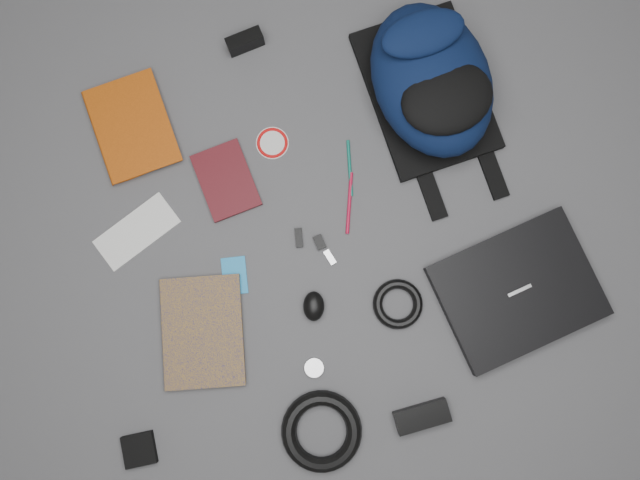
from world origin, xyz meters
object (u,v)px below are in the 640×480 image
object	(u,v)px
power_brick	(422,416)
compact_camera	(245,42)
comic_book	(162,335)
pouch	(139,450)
textbook_red	(97,139)
laptop	(517,291)
dvd_case	(226,180)
backpack	(432,80)
mouse	(314,306)

from	to	relation	value
power_brick	compact_camera	bearing A→B (deg)	99.27
comic_book	pouch	distance (m)	0.28
textbook_red	comic_book	distance (m)	0.52
laptop	power_brick	distance (m)	0.39
textbook_red	power_brick	size ratio (longest dim) A/B	1.92
laptop	power_brick	world-z (taller)	laptop
textbook_red	dvd_case	xyz separation A→B (m)	(0.27, -0.21, -0.01)
backpack	power_brick	bearing A→B (deg)	-110.51
comic_book	backpack	bearing A→B (deg)	38.96
textbook_red	compact_camera	world-z (taller)	compact_camera
backpack	laptop	size ratio (longest dim) A/B	1.18
backpack	power_brick	size ratio (longest dim) A/B	3.32
backpack	mouse	size ratio (longest dim) A/B	6.00
comic_book	mouse	distance (m)	0.38
backpack	comic_book	world-z (taller)	backpack
laptop	power_brick	size ratio (longest dim) A/B	2.81
laptop	textbook_red	size ratio (longest dim) A/B	1.46
laptop	mouse	size ratio (longest dim) A/B	5.07
textbook_red	pouch	world-z (taller)	textbook_red
mouse	power_brick	xyz separation A→B (m)	(0.15, -0.34, -0.00)
compact_camera	mouse	distance (m)	0.69
backpack	dvd_case	bearing A→B (deg)	-174.42
textbook_red	mouse	distance (m)	0.69
compact_camera	mouse	bearing A→B (deg)	-97.86
dvd_case	power_brick	bearing A→B (deg)	-71.67
compact_camera	power_brick	world-z (taller)	compact_camera
comic_book	mouse	size ratio (longest dim) A/B	3.73
backpack	dvd_case	xyz separation A→B (m)	(-0.56, -0.04, -0.08)
backpack	compact_camera	bearing A→B (deg)	146.05
backpack	mouse	distance (m)	0.62
compact_camera	pouch	distance (m)	1.04
backpack	dvd_case	size ratio (longest dim) A/B	2.43
comic_book	dvd_case	distance (m)	0.41
textbook_red	pouch	distance (m)	0.77
laptop	comic_book	size ratio (longest dim) A/B	1.36
backpack	dvd_case	distance (m)	0.56
dvd_case	mouse	distance (m)	0.39
backpack	textbook_red	bearing A→B (deg)	169.76
compact_camera	laptop	bearing A→B (deg)	-65.58
compact_camera	textbook_red	bearing A→B (deg)	-168.64
textbook_red	compact_camera	xyz separation A→B (m)	(0.44, 0.11, 0.01)
textbook_red	comic_book	size ratio (longest dim) A/B	0.93
laptop	textbook_red	bearing A→B (deg)	135.76
dvd_case	pouch	xyz separation A→B (m)	(-0.42, -0.55, 0.00)
dvd_case	mouse	xyz separation A→B (m)	(0.10, -0.37, 0.01)
comic_book	textbook_red	bearing A→B (deg)	105.73
dvd_case	compact_camera	size ratio (longest dim) A/B	1.94
backpack	textbook_red	world-z (taller)	backpack
laptop	mouse	bearing A→B (deg)	160.08
textbook_red	mouse	bearing A→B (deg)	-57.34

